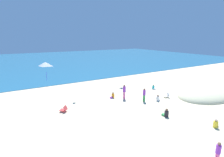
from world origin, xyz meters
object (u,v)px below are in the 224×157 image
(person_4, at_px, (144,94))
(kite_white, at_px, (46,64))
(person_3, at_px, (166,114))
(beach_chair_near_camera, at_px, (167,95))
(person_7, at_px, (218,151))
(person_5, at_px, (216,124))
(person_1, at_px, (124,91))
(beach_chair_far_right, at_px, (64,109))
(person_0, at_px, (153,87))
(person_6, at_px, (158,99))
(person_2, at_px, (113,96))

(person_4, relative_size, kite_white, 1.38)
(person_3, bearing_deg, beach_chair_near_camera, -53.54)
(person_4, xyz_separation_m, person_7, (-3.06, -9.92, -0.08))
(person_3, bearing_deg, person_5, -155.62)
(person_4, bearing_deg, person_1, 125.59)
(person_5, distance_m, kite_white, 13.76)
(beach_chair_far_right, xyz_separation_m, person_1, (7.23, 0.07, 0.72))
(person_5, height_order, kite_white, kite_white)
(beach_chair_far_right, distance_m, person_0, 13.06)
(person_0, distance_m, kite_white, 17.45)
(person_3, height_order, person_6, person_3)
(person_4, bearing_deg, kite_white, -163.56)
(person_6, relative_size, person_7, 0.53)
(kite_white, bearing_deg, person_4, 17.94)
(person_1, bearing_deg, person_0, 16.14)
(person_2, distance_m, kite_white, 11.87)
(person_5, bearing_deg, person_4, 81.39)
(person_4, xyz_separation_m, person_5, (1.11, -7.52, -0.61))
(person_1, bearing_deg, person_6, -36.15)
(person_0, bearing_deg, person_2, -87.83)
(person_3, bearing_deg, person_0, -41.37)
(person_5, bearing_deg, person_2, 92.04)
(person_0, height_order, person_3, person_3)
(beach_chair_far_right, distance_m, person_7, 13.03)
(beach_chair_near_camera, xyz_separation_m, person_7, (-6.39, -9.56, 0.54))
(beach_chair_far_right, bearing_deg, person_6, -154.02)
(beach_chair_far_right, xyz_separation_m, person_6, (10.16, -2.52, -0.01))
(kite_white, bearing_deg, person_2, 37.01)
(beach_chair_far_right, height_order, person_7, person_7)
(person_1, height_order, kite_white, kite_white)
(person_4, height_order, person_5, person_4)
(person_2, xyz_separation_m, person_5, (3.57, -10.36, 0.02))
(person_4, relative_size, person_7, 1.09)
(person_3, bearing_deg, kite_white, 81.91)
(person_0, bearing_deg, person_5, -16.29)
(person_5, bearing_deg, person_6, 69.80)
(beach_chair_near_camera, bearing_deg, person_4, 11.37)
(person_2, bearing_deg, person_3, 97.47)
(beach_chair_near_camera, distance_m, person_2, 6.62)
(person_2, distance_m, person_5, 10.96)
(person_6, distance_m, kite_white, 13.82)
(person_4, bearing_deg, person_0, 33.19)
(person_0, xyz_separation_m, person_5, (-3.23, -10.52, 0.03))
(beach_chair_near_camera, xyz_separation_m, person_0, (1.01, 3.37, -0.03))
(person_2, height_order, person_7, person_7)
(person_4, bearing_deg, beach_chair_far_right, 166.55)
(person_0, height_order, person_7, person_7)
(person_2, xyz_separation_m, person_3, (1.62, -6.90, 0.04))
(beach_chair_far_right, xyz_separation_m, person_3, (7.82, -5.89, 0.02))
(person_7, bearing_deg, person_1, 108.41)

